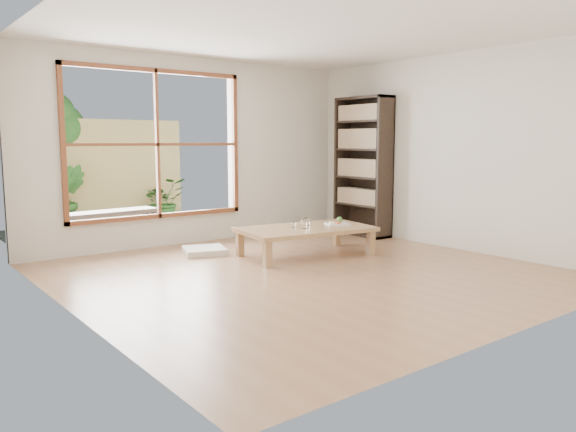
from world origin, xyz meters
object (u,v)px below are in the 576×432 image
low_table (306,231)px  food_tray (338,223)px  bookshelf (363,167)px  garden_bench (111,215)px

low_table → food_tray: food_tray is taller
bookshelf → garden_bench: size_ratio=1.54×
low_table → garden_bench: garden_bench is taller
food_tray → garden_bench: size_ratio=0.26×
bookshelf → garden_bench: (-3.28, 1.81, -0.66)m
bookshelf → garden_bench: bookshelf is taller
bookshelf → food_tray: bookshelf is taller
bookshelf → garden_bench: bearing=151.2°
bookshelf → food_tray: size_ratio=5.93×
low_table → bookshelf: 1.97m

